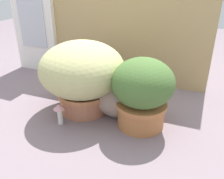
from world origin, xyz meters
TOP-DOWN VIEW (x-y plane):
  - ground_plane at (0.00, 0.00)m, footprint 6.00×6.00m
  - cardboard_backdrop at (-0.03, 0.56)m, footprint 1.24×0.03m
  - window_panel_white at (-0.83, 0.51)m, footprint 0.39×0.05m
  - grass_planter at (-0.12, 0.03)m, footprint 0.51×0.51m
  - leafy_planter at (0.26, -0.01)m, footprint 0.34×0.34m
  - cat at (0.10, 0.02)m, footprint 0.37×0.21m
  - mushroom_ornament_red at (-0.16, -0.04)m, footprint 0.11×0.11m
  - mushroom_ornament_pink at (-0.17, -0.17)m, footprint 0.07×0.07m

SIDE VIEW (x-z plane):
  - ground_plane at x=0.00m, z-range 0.00..0.00m
  - mushroom_ornament_red at x=-0.16m, z-range 0.03..0.15m
  - mushroom_ornament_pink at x=-0.17m, z-range 0.02..0.15m
  - cat at x=0.10m, z-range -0.04..0.28m
  - leafy_planter at x=0.26m, z-range 0.02..0.41m
  - grass_planter at x=-0.12m, z-range 0.03..0.47m
  - cardboard_backdrop at x=-0.03m, z-range 0.00..0.83m
  - window_panel_white at x=-0.83m, z-range 0.00..0.95m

